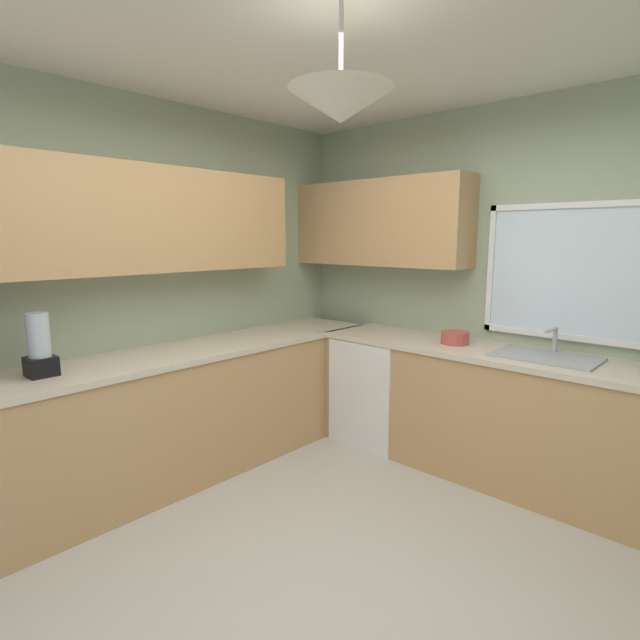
{
  "coord_description": "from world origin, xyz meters",
  "views": [
    {
      "loc": [
        1.4,
        -1.65,
        1.69
      ],
      "look_at": [
        -0.65,
        0.58,
        1.18
      ],
      "focal_mm": 27.79,
      "sensor_mm": 36.0,
      "label": 1
    }
  ],
  "objects_px": {
    "bowl": "(455,338)",
    "blender_appliance": "(39,348)",
    "dishwasher": "(380,389)",
    "sink_assembly": "(546,356)"
  },
  "relations": [
    {
      "from": "dishwasher",
      "to": "bowl",
      "type": "relative_size",
      "value": 4.25
    },
    {
      "from": "bowl",
      "to": "blender_appliance",
      "type": "distance_m",
      "value": 2.71
    },
    {
      "from": "dishwasher",
      "to": "bowl",
      "type": "bearing_deg",
      "value": 2.67
    },
    {
      "from": "dishwasher",
      "to": "blender_appliance",
      "type": "height_order",
      "value": "blender_appliance"
    },
    {
      "from": "bowl",
      "to": "blender_appliance",
      "type": "relative_size",
      "value": 0.57
    },
    {
      "from": "dishwasher",
      "to": "sink_assembly",
      "type": "relative_size",
      "value": 1.38
    },
    {
      "from": "dishwasher",
      "to": "bowl",
      "type": "distance_m",
      "value": 0.83
    },
    {
      "from": "dishwasher",
      "to": "blender_appliance",
      "type": "relative_size",
      "value": 2.41
    },
    {
      "from": "sink_assembly",
      "to": "blender_appliance",
      "type": "height_order",
      "value": "blender_appliance"
    },
    {
      "from": "sink_assembly",
      "to": "bowl",
      "type": "relative_size",
      "value": 3.09
    }
  ]
}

